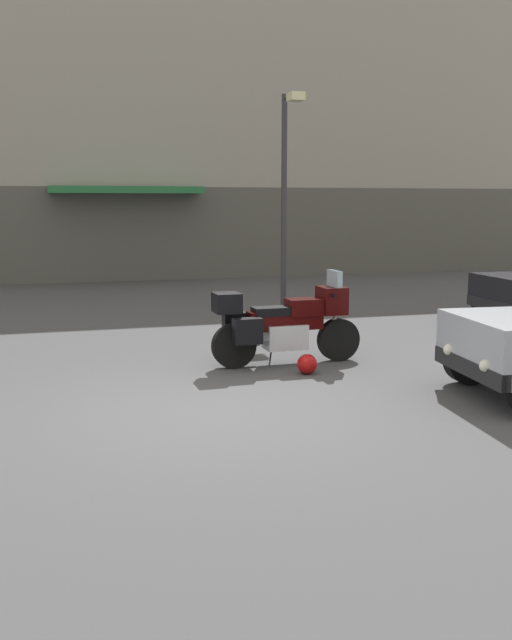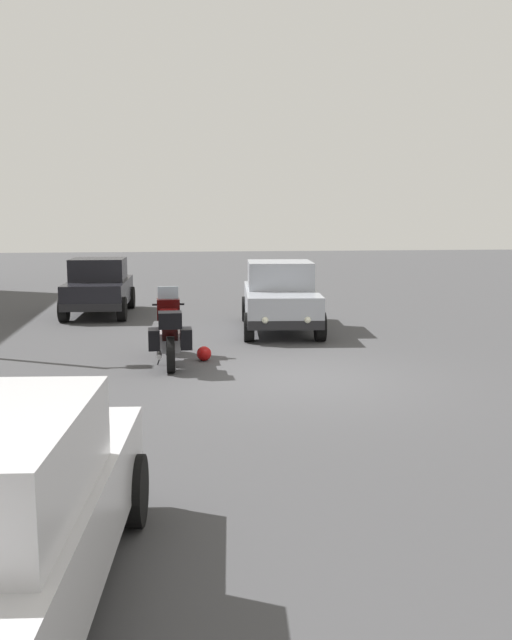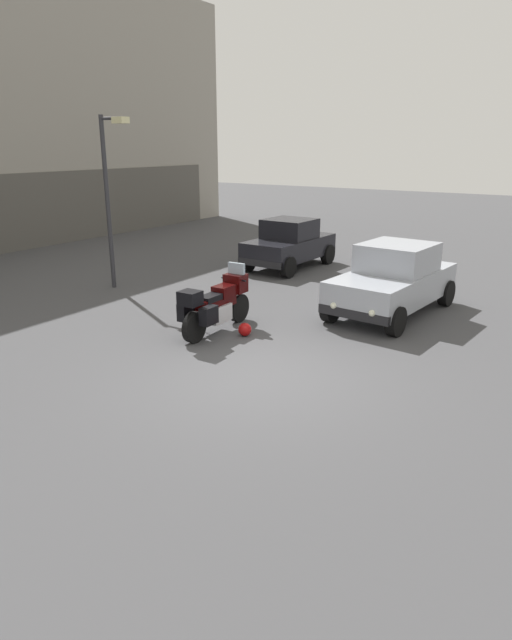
{
  "view_description": "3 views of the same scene",
  "coord_description": "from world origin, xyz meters",
  "px_view_note": "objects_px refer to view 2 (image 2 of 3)",
  "views": [
    {
      "loc": [
        -1.69,
        -7.58,
        2.35
      ],
      "look_at": [
        0.6,
        0.45,
        0.96
      ],
      "focal_mm": 39.83,
      "sensor_mm": 36.0,
      "label": 1
    },
    {
      "loc": [
        -10.91,
        1.98,
        2.74
      ],
      "look_at": [
        0.97,
        0.5,
        0.87
      ],
      "focal_mm": 37.77,
      "sensor_mm": 36.0,
      "label": 2
    },
    {
      "loc": [
        -7.45,
        -4.78,
        3.83
      ],
      "look_at": [
        0.21,
        0.22,
        0.92
      ],
      "focal_mm": 31.23,
      "sensor_mm": 36.0,
      "label": 3
    }
  ],
  "objects_px": {
    "helmet": "(204,354)",
    "car_compact_side": "(99,287)",
    "motorcycle": "(169,330)",
    "car_hatchback_near": "(280,297)"
  },
  "relations": [
    {
      "from": "car_hatchback_near",
      "to": "helmet",
      "type": "bearing_deg",
      "value": -26.19
    },
    {
      "from": "car_hatchback_near",
      "to": "motorcycle",
      "type": "bearing_deg",
      "value": -32.75
    },
    {
      "from": "motorcycle",
      "to": "helmet",
      "type": "height_order",
      "value": "motorcycle"
    },
    {
      "from": "motorcycle",
      "to": "car_compact_side",
      "type": "xyz_separation_m",
      "value": [
        6.46,
        1.95,
        0.15
      ]
    },
    {
      "from": "motorcycle",
      "to": "car_compact_side",
      "type": "distance_m",
      "value": 6.75
    },
    {
      "from": "motorcycle",
      "to": "helmet",
      "type": "distance_m",
      "value": 0.81
    },
    {
      "from": "motorcycle",
      "to": "helmet",
      "type": "bearing_deg",
      "value": -80.87
    },
    {
      "from": "helmet",
      "to": "car_compact_side",
      "type": "bearing_deg",
      "value": 22.21
    },
    {
      "from": "helmet",
      "to": "car_compact_side",
      "type": "height_order",
      "value": "car_compact_side"
    },
    {
      "from": "motorcycle",
      "to": "helmet",
      "type": "relative_size",
      "value": 8.08
    }
  ]
}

